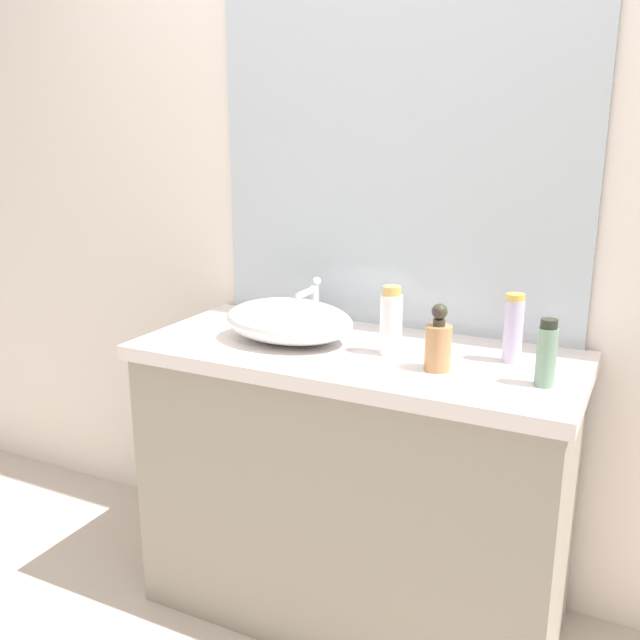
{
  "coord_description": "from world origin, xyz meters",
  "views": [
    {
      "loc": [
        0.82,
        -1.41,
        1.51
      ],
      "look_at": [
        -0.07,
        0.38,
        0.97
      ],
      "focal_mm": 39.06,
      "sensor_mm": 36.0,
      "label": 1
    }
  ],
  "objects_px": {
    "spray_can": "(546,354)",
    "sink_basin": "(289,321)",
    "lotion_bottle": "(513,329)",
    "soap_dispenser": "(438,343)",
    "perfume_bottle": "(391,322)"
  },
  "relations": [
    {
      "from": "perfume_bottle",
      "to": "spray_can",
      "type": "relative_size",
      "value": 1.15
    },
    {
      "from": "perfume_bottle",
      "to": "spray_can",
      "type": "xyz_separation_m",
      "value": [
        0.44,
        -0.07,
        -0.01
      ]
    },
    {
      "from": "sink_basin",
      "to": "soap_dispenser",
      "type": "distance_m",
      "value": 0.49
    },
    {
      "from": "perfume_bottle",
      "to": "soap_dispenser",
      "type": "bearing_deg",
      "value": -24.64
    },
    {
      "from": "sink_basin",
      "to": "soap_dispenser",
      "type": "xyz_separation_m",
      "value": [
        0.49,
        -0.06,
        0.01
      ]
    },
    {
      "from": "soap_dispenser",
      "to": "perfume_bottle",
      "type": "relative_size",
      "value": 0.92
    },
    {
      "from": "spray_can",
      "to": "lotion_bottle",
      "type": "bearing_deg",
      "value": 126.3
    },
    {
      "from": "soap_dispenser",
      "to": "spray_can",
      "type": "relative_size",
      "value": 1.06
    },
    {
      "from": "perfume_bottle",
      "to": "spray_can",
      "type": "height_order",
      "value": "perfume_bottle"
    },
    {
      "from": "perfume_bottle",
      "to": "sink_basin",
      "type": "bearing_deg",
      "value": -177.27
    },
    {
      "from": "sink_basin",
      "to": "perfume_bottle",
      "type": "height_order",
      "value": "perfume_bottle"
    },
    {
      "from": "soap_dispenser",
      "to": "spray_can",
      "type": "xyz_separation_m",
      "value": [
        0.28,
        0.0,
        0.01
      ]
    },
    {
      "from": "sink_basin",
      "to": "spray_can",
      "type": "xyz_separation_m",
      "value": [
        0.77,
        -0.06,
        0.02
      ]
    },
    {
      "from": "lotion_bottle",
      "to": "sink_basin",
      "type": "bearing_deg",
      "value": -171.33
    },
    {
      "from": "spray_can",
      "to": "sink_basin",
      "type": "bearing_deg",
      "value": 175.88
    }
  ]
}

